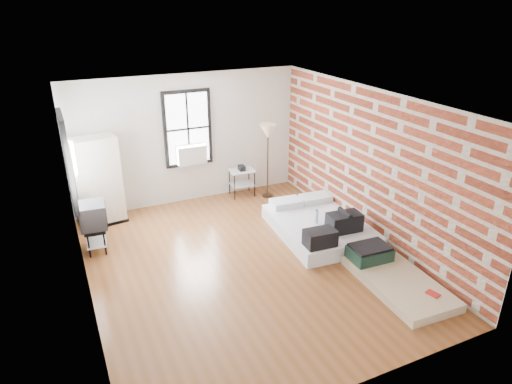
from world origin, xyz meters
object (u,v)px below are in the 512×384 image
mattress_bare (391,275)px  wardrobe (98,181)px  mattress_main (320,225)px  tv_stand (93,217)px  side_table (242,175)px  floor_lamp (268,135)px

mattress_bare → wardrobe: 5.74m
wardrobe → mattress_main: bearing=-38.7°
wardrobe → mattress_bare: bearing=-53.6°
mattress_bare → tv_stand: tv_stand is taller
mattress_main → side_table: size_ratio=3.10×
wardrobe → tv_stand: (-0.24, -1.07, -0.25)m
wardrobe → floor_lamp: bearing=-10.8°
mattress_main → wardrobe: (-3.72, 2.29, 0.70)m
mattress_main → tv_stand: size_ratio=2.48×
floor_lamp → tv_stand: 4.02m
mattress_bare → side_table: (-0.80, 4.20, 0.37)m
mattress_main → tv_stand: tv_stand is taller
tv_stand → mattress_main: bearing=-12.0°
tv_stand → mattress_bare: bearing=-31.2°
mattress_bare → tv_stand: bearing=146.3°
side_table → mattress_bare: bearing=-79.2°
wardrobe → tv_stand: bearing=-109.6°
wardrobe → side_table: wardrobe is taller
mattress_bare → wardrobe: bearing=136.1°
mattress_main → side_table: side_table is taller
side_table → floor_lamp: bearing=-31.5°
mattress_main → floor_lamp: floor_lamp is taller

